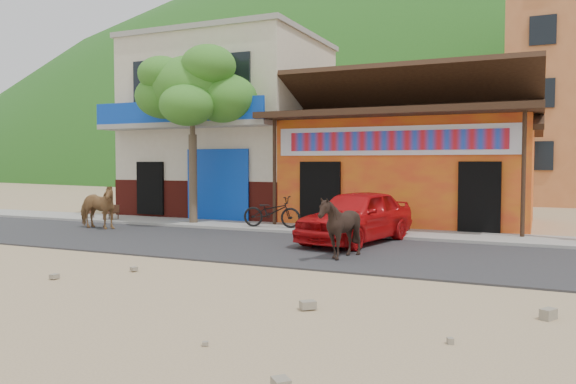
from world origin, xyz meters
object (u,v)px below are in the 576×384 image
at_px(cow_dark, 340,227).
at_px(red_car, 356,216).
at_px(cow_tan, 96,207).
at_px(cafe_chair_left, 111,206).
at_px(scooter, 272,212).
at_px(tree, 193,135).
at_px(cafe_chair_right, 89,207).

distance_m(cow_dark, red_car, 2.67).
xyz_separation_m(cow_tan, cafe_chair_left, (-1.12, 1.91, -0.14)).
bearing_deg(scooter, red_car, -122.99).
height_order(tree, scooter, tree).
bearing_deg(red_car, scooter, 166.65).
distance_m(cow_tan, cafe_chair_left, 2.22).
relative_size(cafe_chair_left, cafe_chair_right, 1.24).
xyz_separation_m(red_car, cafe_chair_left, (-9.66, 1.42, -0.14)).
bearing_deg(scooter, cafe_chair_left, 83.67).
bearing_deg(cafe_chair_right, red_car, -38.94).
bearing_deg(tree, red_car, -15.67).
bearing_deg(cow_dark, scooter, -173.40).
distance_m(cafe_chair_left, cafe_chair_right, 1.11).
bearing_deg(cafe_chair_right, tree, -27.24).
bearing_deg(scooter, cafe_chair_right, 83.00).
bearing_deg(cafe_chair_right, cafe_chair_left, -34.47).
height_order(tree, cafe_chair_left, tree).
bearing_deg(cow_dark, tree, -157.85).
bearing_deg(cow_dark, cow_tan, -138.29).
xyz_separation_m(cow_tan, cow_dark, (8.98, -2.15, -0.01)).
distance_m(cow_dark, scooter, 5.59).
bearing_deg(cow_dark, cafe_chair_left, -146.73).
relative_size(cow_tan, cow_dark, 1.20).
relative_size(scooter, cafe_chair_left, 1.93).
relative_size(red_car, cafe_chair_right, 5.26).
xyz_separation_m(cow_dark, scooter, (-3.70, 4.19, -0.12)).
distance_m(red_car, scooter, 3.62).
xyz_separation_m(cow_dark, cafe_chair_right, (-11.20, 4.13, -0.22)).
bearing_deg(cafe_chair_right, scooter, -30.56).
bearing_deg(cow_dark, red_car, 154.58).
distance_m(cow_tan, cafe_chair_right, 2.98).
relative_size(cow_dark, cafe_chair_right, 1.76).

